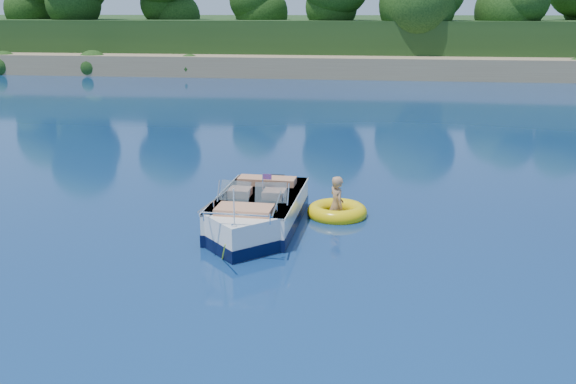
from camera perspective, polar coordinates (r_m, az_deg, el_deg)
name	(u,v)px	position (r m, az deg, el deg)	size (l,w,h in m)	color
ground	(354,260)	(12.88, 5.92, -6.04)	(160.00, 160.00, 0.00)	#0A1A49
shoreline	(377,44)	(75.82, 7.89, 12.86)	(170.00, 59.00, 6.00)	#8C7351
treeline	(378,0)	(52.97, 7.97, 16.56)	(150.00, 7.12, 8.19)	black
motorboat	(256,216)	(14.46, -2.85, -2.12)	(1.92, 5.06, 1.68)	white
tow_tube	(337,212)	(15.51, 4.38, -1.77)	(1.86, 1.86, 0.38)	yellow
boy	(336,216)	(15.55, 4.27, -2.10)	(0.56, 0.37, 1.53)	tan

